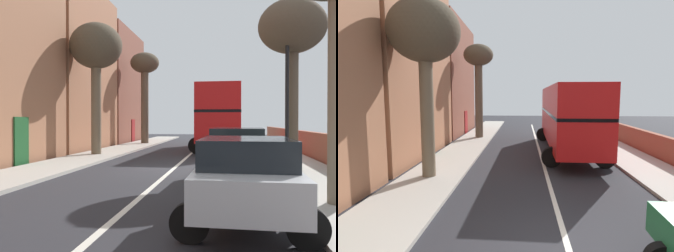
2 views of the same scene
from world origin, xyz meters
The scene contains 11 objects.
ground_plane centered at (0.00, 0.00, 0.00)m, with size 84.00×84.00×0.00m, color #28282D.
road_centre_line centered at (0.00, 0.00, 0.00)m, with size 0.16×54.00×0.01m, color silver.
sidewalk_left centered at (-4.90, 0.00, 0.06)m, with size 2.60×60.00×0.12m, color #B2ADA3.
sidewalk_right centered at (4.90, 0.00, 0.06)m, with size 2.60×60.00×0.12m, color #B2ADA3.
double_decker_bus centered at (1.70, 11.27, 2.36)m, with size 3.70×11.45×4.06m.
parked_car_silver_right_0 centered at (2.50, -7.76, 0.92)m, with size 2.47×4.34×1.61m.
parked_car_green_right_2 centered at (2.50, -1.97, 0.96)m, with size 2.62×4.65×1.69m.
street_tree_left_0 centered at (-4.67, 15.98, 6.05)m, with size 2.39×2.39×7.49m.
street_tree_left_2 centered at (-5.03, 5.24, 5.85)m, with size 2.90×2.90×7.22m.
street_tree_right_3 centered at (4.56, 0.12, 5.29)m, with size 2.53×2.53×6.44m.
lamppost_right centered at (4.30, -0.49, 3.81)m, with size 0.32×0.32×6.31m.
Camera 1 is at (2.18, -14.95, 1.91)m, focal length 40.85 mm.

